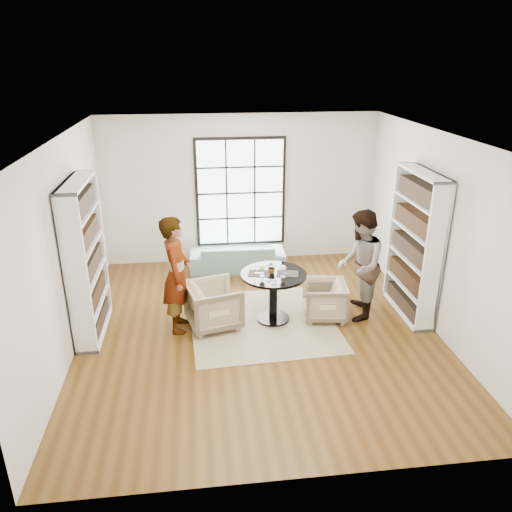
{
  "coord_description": "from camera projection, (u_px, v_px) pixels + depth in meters",
  "views": [
    {
      "loc": [
        -0.87,
        -6.8,
        4.06
      ],
      "look_at": [
        0.0,
        0.4,
        1.1
      ],
      "focal_mm": 35.0,
      "sensor_mm": 36.0,
      "label": 1
    }
  ],
  "objects": [
    {
      "name": "cutlery_right",
      "position": [
        288.0,
        273.0,
        7.86
      ],
      "size": [
        0.18,
        0.24,
        0.01
      ],
      "primitive_type": null,
      "rotation": [
        0.0,
        0.0,
        -0.2
      ],
      "color": "silver",
      "rests_on": "placemat_right"
    },
    {
      "name": "person_right",
      "position": [
        360.0,
        265.0,
        7.98
      ],
      "size": [
        0.92,
        1.05,
        1.82
      ],
      "primitive_type": "imported",
      "rotation": [
        0.0,
        0.0,
        -1.87
      ],
      "color": "gray",
      "rests_on": "ground"
    },
    {
      "name": "cutlery_left",
      "position": [
        259.0,
        273.0,
        7.87
      ],
      "size": [
        0.18,
        0.24,
        0.01
      ],
      "primitive_type": null,
      "rotation": [
        0.0,
        0.0,
        -0.2
      ],
      "color": "silver",
      "rests_on": "placemat_left"
    },
    {
      "name": "placemat_left",
      "position": [
        259.0,
        273.0,
        7.87
      ],
      "size": [
        0.39,
        0.32,
        0.01
      ],
      "primitive_type": "cube",
      "rotation": [
        0.0,
        0.0,
        -0.2
      ],
      "color": "#262321",
      "rests_on": "pedestal_table"
    },
    {
      "name": "wine_glass_right",
      "position": [
        283.0,
        269.0,
        7.7
      ],
      "size": [
        0.09,
        0.09,
        0.2
      ],
      "color": "silver",
      "rests_on": "pedestal_table"
    },
    {
      "name": "armchair_right",
      "position": [
        324.0,
        300.0,
        8.14
      ],
      "size": [
        0.77,
        0.75,
        0.63
      ],
      "primitive_type": "imported",
      "rotation": [
        0.0,
        0.0,
        -1.7
      ],
      "color": "#BCB286",
      "rests_on": "ground"
    },
    {
      "name": "pedestal_table",
      "position": [
        273.0,
        287.0,
        7.96
      ],
      "size": [
        1.04,
        1.04,
        0.83
      ],
      "rotation": [
        0.0,
        0.0,
        -0.2
      ],
      "color": "black",
      "rests_on": "ground"
    },
    {
      "name": "rug",
      "position": [
        263.0,
        322.0,
        8.1
      ],
      "size": [
        2.42,
        2.42,
        0.01
      ],
      "primitive_type": "cube",
      "rotation": [
        0.0,
        0.0,
        0.05
      ],
      "color": "tan",
      "rests_on": "ground"
    },
    {
      "name": "placemat_right",
      "position": [
        288.0,
        274.0,
        7.86
      ],
      "size": [
        0.39,
        0.32,
        0.01
      ],
      "primitive_type": "cube",
      "rotation": [
        0.0,
        0.0,
        -0.2
      ],
      "color": "#262321",
      "rests_on": "pedestal_table"
    },
    {
      "name": "armchair_left",
      "position": [
        214.0,
        305.0,
        7.88
      ],
      "size": [
        0.97,
        0.95,
        0.73
      ],
      "primitive_type": "imported",
      "rotation": [
        0.0,
        0.0,
        1.82
      ],
      "color": "tan",
      "rests_on": "ground"
    },
    {
      "name": "room_shell",
      "position": [
        255.0,
        244.0,
        7.91
      ],
      "size": [
        6.0,
        6.01,
        6.0
      ],
      "color": "silver",
      "rests_on": "ground"
    },
    {
      "name": "flower_centerpiece",
      "position": [
        272.0,
        267.0,
        7.86
      ],
      "size": [
        0.19,
        0.17,
        0.2
      ],
      "primitive_type": "imported",
      "rotation": [
        0.0,
        0.0,
        -0.1
      ],
      "color": "gray",
      "rests_on": "pedestal_table"
    },
    {
      "name": "wine_glass_left",
      "position": [
        262.0,
        268.0,
        7.72
      ],
      "size": [
        0.09,
        0.09,
        0.2
      ],
      "color": "silver",
      "rests_on": "pedestal_table"
    },
    {
      "name": "person_left",
      "position": [
        177.0,
        275.0,
        7.6
      ],
      "size": [
        0.49,
        0.71,
        1.85
      ],
      "primitive_type": "imported",
      "rotation": [
        0.0,
        0.0,
        1.5
      ],
      "color": "gray",
      "rests_on": "ground"
    },
    {
      "name": "sofa",
      "position": [
        237.0,
        256.0,
        10.02
      ],
      "size": [
        1.9,
        0.79,
        0.55
      ],
      "primitive_type": "imported",
      "rotation": [
        0.0,
        0.0,
        3.11
      ],
      "color": "slate",
      "rests_on": "ground"
    },
    {
      "name": "ground",
      "position": [
        259.0,
        330.0,
        7.88
      ],
      "size": [
        6.0,
        6.0,
        0.0
      ],
      "primitive_type": "plane",
      "color": "brown"
    }
  ]
}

